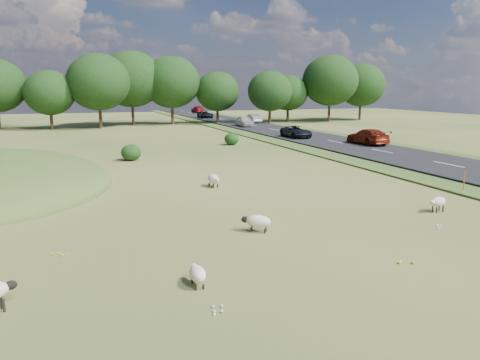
% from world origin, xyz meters
% --- Properties ---
extents(ground, '(160.00, 160.00, 0.00)m').
position_xyz_m(ground, '(0.00, 20.00, 0.00)').
color(ground, '#37591B').
rests_on(ground, ground).
extents(road, '(8.00, 150.00, 0.25)m').
position_xyz_m(road, '(20.00, 30.00, 0.12)').
color(road, black).
rests_on(road, ground).
extents(treeline, '(96.28, 14.66, 11.70)m').
position_xyz_m(treeline, '(-1.06, 55.44, 6.57)').
color(treeline, black).
rests_on(treeline, ground).
extents(shrubs, '(25.11, 12.93, 1.36)m').
position_xyz_m(shrubs, '(-3.28, 25.89, 0.66)').
color(shrubs, black).
rests_on(shrubs, ground).
extents(marker_post, '(0.06, 0.06, 1.20)m').
position_xyz_m(marker_post, '(14.45, 1.07, 0.60)').
color(marker_post, '#D8590C').
rests_on(marker_post, ground).
extents(sheep_0, '(1.24, 1.05, 0.72)m').
position_xyz_m(sheep_0, '(0.62, -1.89, 0.46)').
color(sheep_0, beige).
rests_on(sheep_0, ground).
extents(sheep_1, '(0.68, 1.34, 0.76)m').
position_xyz_m(sheep_1, '(1.51, 7.29, 0.48)').
color(sheep_1, beige).
rests_on(sheep_1, ground).
extents(sheep_2, '(1.07, 0.62, 0.75)m').
position_xyz_m(sheep_2, '(9.87, -1.93, 0.52)').
color(sheep_2, beige).
rests_on(sheep_2, ground).
extents(sheep_3, '(0.55, 1.11, 0.79)m').
position_xyz_m(sheep_3, '(-7.77, 5.02, 0.55)').
color(sheep_3, beige).
rests_on(sheep_3, ground).
extents(sheep_5, '(0.50, 1.07, 0.62)m').
position_xyz_m(sheep_5, '(-3.07, -6.25, 0.39)').
color(sheep_5, beige).
rests_on(sheep_5, ground).
extents(car_0, '(2.21, 4.79, 1.33)m').
position_xyz_m(car_0, '(18.10, 29.39, 0.92)').
color(car_0, black).
rests_on(car_0, road).
extents(car_1, '(2.20, 4.77, 1.32)m').
position_xyz_m(car_1, '(18.10, 68.02, 0.91)').
color(car_1, black).
rests_on(car_1, road).
extents(car_2, '(2.16, 5.31, 1.54)m').
position_xyz_m(car_2, '(21.90, 20.99, 1.02)').
color(car_2, maroon).
rests_on(car_2, road).
extents(car_3, '(1.82, 4.52, 1.54)m').
position_xyz_m(car_3, '(18.10, 46.55, 1.02)').
color(car_3, silver).
rests_on(car_3, road).
extents(car_4, '(2.12, 5.22, 1.51)m').
position_xyz_m(car_4, '(21.90, 88.03, 1.01)').
color(car_4, maroon).
rests_on(car_4, road).
extents(car_6, '(1.52, 4.35, 1.43)m').
position_xyz_m(car_6, '(21.90, 52.69, 0.97)').
color(car_6, silver).
rests_on(car_6, road).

